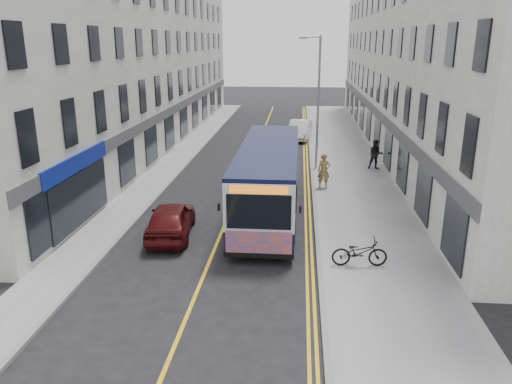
% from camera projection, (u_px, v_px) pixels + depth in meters
% --- Properties ---
extents(ground, '(140.00, 140.00, 0.00)m').
position_uv_depth(ground, '(208.00, 264.00, 18.02)').
color(ground, black).
rests_on(ground, ground).
extents(pavement_east, '(4.50, 64.00, 0.12)m').
position_uv_depth(pavement_east, '(351.00, 178.00, 28.91)').
color(pavement_east, gray).
rests_on(pavement_east, ground).
extents(pavement_west, '(2.00, 64.00, 0.12)m').
position_uv_depth(pavement_west, '(161.00, 174.00, 29.84)').
color(pavement_west, gray).
rests_on(pavement_west, ground).
extents(kerb_east, '(0.18, 64.00, 0.13)m').
position_uv_depth(kerb_east, '(312.00, 177.00, 29.10)').
color(kerb_east, slate).
rests_on(kerb_east, ground).
extents(kerb_west, '(0.18, 64.00, 0.13)m').
position_uv_depth(kerb_west, '(178.00, 174.00, 29.76)').
color(kerb_west, slate).
rests_on(kerb_west, ground).
extents(road_centre_line, '(0.12, 64.00, 0.01)m').
position_uv_depth(road_centre_line, '(244.00, 177.00, 29.45)').
color(road_centre_line, gold).
rests_on(road_centre_line, ground).
extents(road_dbl_yellow_inner, '(0.10, 64.00, 0.01)m').
position_uv_depth(road_dbl_yellow_inner, '(305.00, 178.00, 29.15)').
color(road_dbl_yellow_inner, gold).
rests_on(road_dbl_yellow_inner, ground).
extents(road_dbl_yellow_outer, '(0.10, 64.00, 0.01)m').
position_uv_depth(road_dbl_yellow_outer, '(308.00, 178.00, 29.14)').
color(road_dbl_yellow_outer, gold).
rests_on(road_dbl_yellow_outer, ground).
extents(terrace_east, '(6.00, 46.00, 13.00)m').
position_uv_depth(terrace_east, '(420.00, 58.00, 35.16)').
color(terrace_east, white).
rests_on(terrace_east, ground).
extents(terrace_west, '(6.00, 46.00, 13.00)m').
position_uv_depth(terrace_west, '(136.00, 57.00, 36.85)').
color(terrace_west, silver).
rests_on(terrace_west, ground).
extents(streetlamp, '(1.32, 0.18, 8.00)m').
position_uv_depth(streetlamp, '(317.00, 99.00, 29.72)').
color(streetlamp, gray).
rests_on(streetlamp, ground).
extents(city_bus, '(2.59, 11.10, 3.22)m').
position_uv_depth(city_bus, '(269.00, 178.00, 22.61)').
color(city_bus, black).
rests_on(city_bus, ground).
extents(bicycle, '(1.98, 0.80, 1.02)m').
position_uv_depth(bicycle, '(360.00, 252.00, 17.48)').
color(bicycle, black).
rests_on(bicycle, pavement_east).
extents(pedestrian_near, '(0.72, 0.51, 1.88)m').
position_uv_depth(pedestrian_near, '(324.00, 171.00, 26.58)').
color(pedestrian_near, olive).
rests_on(pedestrian_near, pavement_east).
extents(pedestrian_far, '(0.89, 0.70, 1.82)m').
position_uv_depth(pedestrian_far, '(376.00, 155.00, 30.46)').
color(pedestrian_far, black).
rests_on(pedestrian_far, pavement_east).
extents(car_white, '(2.14, 4.72, 1.50)m').
position_uv_depth(car_white, '(300.00, 130.00, 40.32)').
color(car_white, silver).
rests_on(car_white, ground).
extents(car_maroon, '(2.11, 4.38, 1.44)m').
position_uv_depth(car_maroon, '(171.00, 219.00, 20.40)').
color(car_maroon, '#450B0D').
rests_on(car_maroon, ground).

